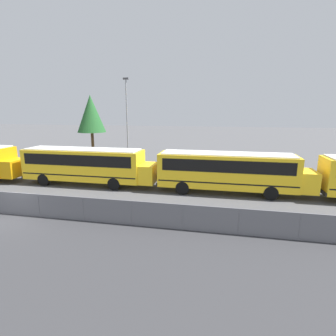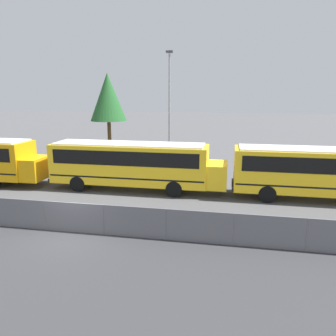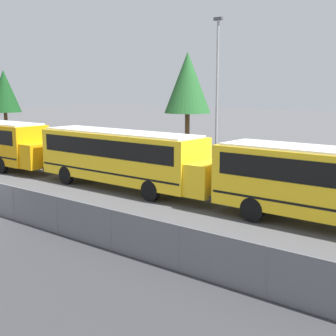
{
  "view_description": "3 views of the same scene",
  "coord_description": "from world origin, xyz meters",
  "px_view_note": "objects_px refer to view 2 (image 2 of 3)",
  "views": [
    {
      "loc": [
        12.52,
        -13.5,
        6.54
      ],
      "look_at": [
        8.41,
        6.48,
        2.07
      ],
      "focal_mm": 28.0,
      "sensor_mm": 36.0,
      "label": 1
    },
    {
      "loc": [
        7.2,
        -13.67,
        6.61
      ],
      "look_at": [
        3.43,
        6.26,
        1.93
      ],
      "focal_mm": 35.0,
      "sensor_mm": 36.0,
      "label": 2
    },
    {
      "loc": [
        19.1,
        -10.93,
        5.71
      ],
      "look_at": [
        4.58,
        6.78,
        1.73
      ],
      "focal_mm": 50.0,
      "sensor_mm": 36.0,
      "label": 3
    }
  ],
  "objects_px": {
    "tree_1": "(108,97)",
    "school_bus_2": "(133,162)",
    "school_bus_3": "(327,170)",
    "light_pole": "(169,106)"
  },
  "relations": [
    {
      "from": "school_bus_3",
      "to": "tree_1",
      "type": "height_order",
      "value": "tree_1"
    },
    {
      "from": "school_bus_3",
      "to": "tree_1",
      "type": "distance_m",
      "value": 26.53
    },
    {
      "from": "school_bus_3",
      "to": "school_bus_2",
      "type": "bearing_deg",
      "value": -179.95
    },
    {
      "from": "school_bus_3",
      "to": "light_pole",
      "type": "bearing_deg",
      "value": 145.81
    },
    {
      "from": "school_bus_3",
      "to": "light_pole",
      "type": "distance_m",
      "value": 14.15
    },
    {
      "from": "school_bus_2",
      "to": "light_pole",
      "type": "relative_size",
      "value": 1.2
    },
    {
      "from": "school_bus_3",
      "to": "tree_1",
      "type": "relative_size",
      "value": 1.37
    },
    {
      "from": "school_bus_2",
      "to": "school_bus_3",
      "type": "height_order",
      "value": "same"
    },
    {
      "from": "school_bus_2",
      "to": "school_bus_3",
      "type": "relative_size",
      "value": 1.0
    },
    {
      "from": "tree_1",
      "to": "school_bus_2",
      "type": "bearing_deg",
      "value": -64.35
    }
  ]
}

